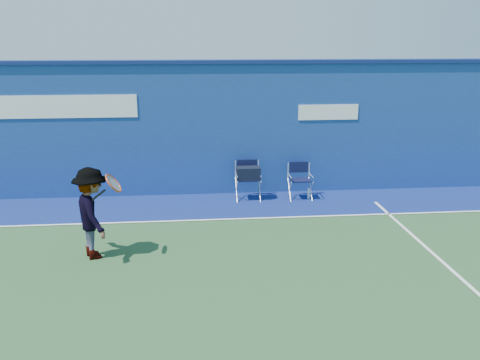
{
  "coord_description": "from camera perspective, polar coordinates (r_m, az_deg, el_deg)",
  "views": [
    {
      "loc": [
        0.48,
        -6.47,
        3.55
      ],
      "look_at": [
        1.33,
        2.6,
        1.0
      ],
      "focal_mm": 38.0,
      "sensor_mm": 36.0,
      "label": 1
    }
  ],
  "objects": [
    {
      "name": "directors_chair_left",
      "position": [
        11.48,
        0.9,
        -0.44
      ],
      "size": [
        0.53,
        0.47,
        0.88
      ],
      "color": "silver",
      "rests_on": "ground"
    },
    {
      "name": "out_of_bounds_strip",
      "position": [
        11.16,
        -7.53,
        -3.03
      ],
      "size": [
        24.0,
        1.8,
        0.01
      ],
      "primitive_type": "cube",
      "color": "navy",
      "rests_on": "ground"
    },
    {
      "name": "water_bottle",
      "position": [
        11.73,
        7.74,
        -1.5
      ],
      "size": [
        0.07,
        0.07,
        0.24
      ],
      "primitive_type": "cylinder",
      "color": "white",
      "rests_on": "ground"
    },
    {
      "name": "tennis_player",
      "position": [
        8.71,
        -16.28,
        -3.59
      ],
      "size": [
        1.0,
        1.14,
        1.54
      ],
      "color": "#EA4738",
      "rests_on": "ground"
    },
    {
      "name": "ground",
      "position": [
        7.39,
        -8.6,
        -13.26
      ],
      "size": [
        80.0,
        80.0,
        0.0
      ],
      "primitive_type": "plane",
      "color": "#294D29",
      "rests_on": "ground"
    },
    {
      "name": "court_lines",
      "position": [
        7.92,
        -8.38,
        -11.09
      ],
      "size": [
        24.0,
        12.0,
        0.01
      ],
      "color": "white",
      "rests_on": "out_of_bounds_strip"
    },
    {
      "name": "stadium_wall",
      "position": [
        11.85,
        -7.63,
        5.79
      ],
      "size": [
        24.0,
        0.5,
        3.08
      ],
      "color": "navy",
      "rests_on": "ground"
    },
    {
      "name": "directors_chair_right",
      "position": [
        11.64,
        6.75,
        -0.88
      ],
      "size": [
        0.49,
        0.44,
        0.82
      ],
      "color": "silver",
      "rests_on": "ground"
    }
  ]
}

